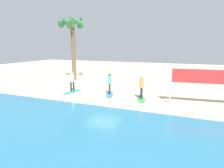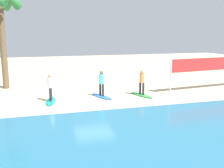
% 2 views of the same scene
% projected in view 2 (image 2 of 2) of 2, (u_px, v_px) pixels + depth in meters
% --- Properties ---
extents(ground_plane, '(60.00, 60.00, 0.00)m').
position_uv_depth(ground_plane, '(93.00, 98.00, 16.91)').
color(ground_plane, beige).
extents(surfboard_green, '(1.16, 2.17, 0.09)m').
position_uv_depth(surfboard_green, '(142.00, 95.00, 17.47)').
color(surfboard_green, green).
rests_on(surfboard_green, ground).
extents(surfer_green, '(0.32, 0.45, 1.64)m').
position_uv_depth(surfer_green, '(142.00, 80.00, 17.28)').
color(surfer_green, '#232328').
rests_on(surfer_green, surfboard_green).
extents(surfboard_blue, '(1.26, 2.16, 0.09)m').
position_uv_depth(surfboard_blue, '(102.00, 96.00, 17.09)').
color(surfboard_blue, blue).
rests_on(surfboard_blue, ground).
extents(surfer_blue, '(0.32, 0.44, 1.64)m').
position_uv_depth(surfer_blue, '(102.00, 81.00, 16.90)').
color(surfer_blue, '#232328').
rests_on(surfer_blue, surfboard_blue).
extents(surfboard_teal, '(0.86, 2.16, 0.09)m').
position_uv_depth(surfboard_teal, '(51.00, 101.00, 15.90)').
color(surfboard_teal, teal).
rests_on(surfboard_teal, ground).
extents(surfer_teal, '(0.32, 0.46, 1.64)m').
position_uv_depth(surfer_teal, '(50.00, 85.00, 15.71)').
color(surfer_teal, '#232328').
rests_on(surfer_teal, surfboard_teal).
extents(volleyball_net, '(9.05, 1.06, 2.50)m').
position_uv_depth(volleyball_net, '(223.00, 65.00, 19.16)').
color(volleyball_net, silver).
rests_on(volleyball_net, ground).
extents(palm_tree, '(2.88, 3.03, 7.07)m').
position_uv_depth(palm_tree, '(0.00, 10.00, 18.64)').
color(palm_tree, brown).
rests_on(palm_tree, ground).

